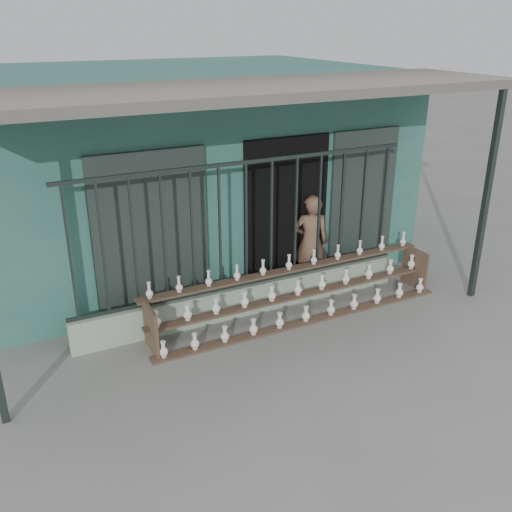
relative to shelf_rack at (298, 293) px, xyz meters
name	(u,v)px	position (x,y,z in m)	size (l,w,h in m)	color
ground	(291,356)	(-0.61, -0.89, -0.36)	(60.00, 60.00, 0.00)	slate
workshop_building	(175,162)	(-0.60, 3.34, 1.26)	(7.40, 6.60, 3.21)	#30675A
parapet_wall	(247,298)	(-0.61, 0.41, -0.13)	(5.00, 0.20, 0.45)	#9CB399
security_fence	(246,225)	(-0.61, 0.41, 0.99)	(5.00, 0.04, 1.80)	#283330
shelf_rack	(298,293)	(0.00, 0.00, 0.00)	(4.50, 0.68, 0.85)	brown
elderly_woman	(311,242)	(0.66, 0.75, 0.40)	(0.55, 0.36, 1.52)	brown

